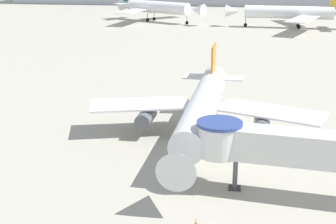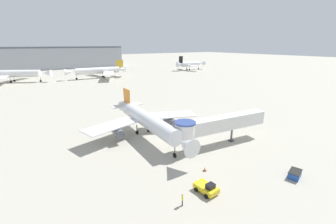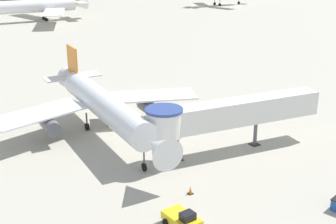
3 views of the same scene
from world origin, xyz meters
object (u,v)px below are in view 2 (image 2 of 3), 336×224
pushback_tug_yellow (207,188)px  background_jet_gold_tail (99,70)px  service_container_blue (295,174)px  ground_crew_marshaller (182,199)px  main_airplane (146,120)px  traffic_cone_near_nose (205,169)px  jet_bridge (216,124)px  background_jet_green_tail (16,74)px  background_jet_black_tail (190,64)px  traffic_cone_starboard_wing (191,129)px

pushback_tug_yellow → background_jet_gold_tail: size_ratio=0.09×
service_container_blue → ground_crew_marshaller: bearing=165.9°
main_airplane → traffic_cone_near_nose: size_ratio=38.03×
jet_bridge → traffic_cone_near_nose: (-8.71, -6.35, -4.22)m
background_jet_green_tail → background_jet_black_tail: background_jet_black_tail is taller
pushback_tug_yellow → main_airplane: bearing=77.9°
jet_bridge → main_airplane: bearing=135.4°
jet_bridge → traffic_cone_starboard_wing: size_ratio=34.26×
service_container_blue → background_jet_green_tail: (-34.83, 134.42, 4.21)m
main_airplane → background_jet_gold_tail: background_jet_gold_tail is taller
pushback_tug_yellow → traffic_cone_near_nose: pushback_tug_yellow is taller
ground_crew_marshaller → background_jet_green_tail: background_jet_green_tail is taller
background_jet_green_tail → pushback_tug_yellow: bearing=-142.9°
main_airplane → ground_crew_marshaller: 24.43m
jet_bridge → traffic_cone_starboard_wing: jet_bridge is taller
traffic_cone_near_nose → traffic_cone_starboard_wing: bearing=57.9°
traffic_cone_starboard_wing → main_airplane: bearing=165.0°
main_airplane → pushback_tug_yellow: 23.22m
traffic_cone_near_nose → ground_crew_marshaller: bearing=-150.8°
jet_bridge → service_container_blue: 16.34m
jet_bridge → background_jet_black_tail: bearing=60.0°
main_airplane → background_jet_green_tail: size_ratio=0.98×
main_airplane → traffic_cone_starboard_wing: size_ratio=49.95×
main_airplane → traffic_cone_near_nose: (0.95, -18.51, -3.46)m
background_jet_gold_tail → background_jet_green_tail: background_jet_green_tail is taller
main_airplane → traffic_cone_starboard_wing: (10.74, -2.87, -3.56)m
background_jet_black_tail → background_jet_gold_tail: bearing=95.7°
traffic_cone_near_nose → background_jet_black_tail: size_ratio=0.03×
service_container_blue → traffic_cone_near_nose: bearing=138.5°
pushback_tug_yellow → background_jet_green_tail: 131.07m
jet_bridge → service_container_blue: jet_bridge is taller
traffic_cone_starboard_wing → background_jet_gold_tail: size_ratio=0.02×
jet_bridge → ground_crew_marshaller: size_ratio=12.22×
jet_bridge → background_jet_green_tail: (-32.94, 118.71, 0.15)m
pushback_tug_yellow → background_jet_green_tail: background_jet_green_tail is taller
main_airplane → service_container_blue: (11.55, -27.87, -3.30)m
service_container_blue → jet_bridge: bearing=96.9°
background_jet_green_tail → service_container_blue: bearing=-137.4°
background_jet_gold_tail → traffic_cone_near_nose: bearing=-5.9°
background_jet_gold_tail → ground_crew_marshaller: bearing=-9.4°
jet_bridge → background_jet_gold_tail: 109.74m
ground_crew_marshaller → background_jet_black_tail: background_jet_black_tail is taller
pushback_tug_yellow → traffic_cone_starboard_wing: bearing=50.7°
jet_bridge → traffic_cone_starboard_wing: 10.30m
main_airplane → jet_bridge: (9.66, -12.16, 0.76)m
main_airplane → traffic_cone_near_nose: main_airplane is taller
ground_crew_marshaller → background_jet_black_tail: bearing=172.0°
service_container_blue → background_jet_black_tail: background_jet_black_tail is taller
main_airplane → service_container_blue: size_ratio=10.59×
service_container_blue → traffic_cone_near_nose: service_container_blue is taller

